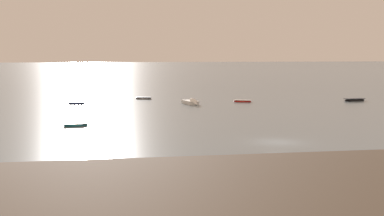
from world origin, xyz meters
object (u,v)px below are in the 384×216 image
rowboat_moored_3 (76,103)px  rowboat_moored_6 (143,98)px  rowboat_moored_1 (76,125)px  motorboat_moored_1 (192,103)px  rowboat_moored_5 (354,100)px  rowboat_moored_7 (242,101)px

rowboat_moored_3 → rowboat_moored_6: rowboat_moored_6 is taller
rowboat_moored_1 → motorboat_moored_1: motorboat_moored_1 is taller
rowboat_moored_3 → rowboat_moored_5: rowboat_moored_5 is taller
rowboat_moored_1 → rowboat_moored_6: 36.33m
rowboat_moored_3 → rowboat_moored_7: 28.33m
rowboat_moored_3 → rowboat_moored_5: size_ratio=0.77×
rowboat_moored_6 → rowboat_moored_7: rowboat_moored_7 is taller
rowboat_moored_7 → motorboat_moored_1: size_ratio=0.68×
rowboat_moored_6 → rowboat_moored_3: bearing=-130.6°
rowboat_moored_3 → rowboat_moored_7: bearing=-160.1°
rowboat_moored_1 → rowboat_moored_5: size_ratio=0.73×
rowboat_moored_1 → motorboat_moored_1: 29.25m
rowboat_moored_3 → rowboat_moored_5: bearing=-161.0°
rowboat_moored_7 → motorboat_moored_1: (-9.40, -2.58, 0.08)m
rowboat_moored_1 → rowboat_moored_5: rowboat_moored_5 is taller
rowboat_moored_7 → rowboat_moored_3: bearing=-159.4°
rowboat_moored_3 → rowboat_moored_6: bearing=-124.4°
rowboat_moored_3 → motorboat_moored_1: bearing=-168.9°
rowboat_moored_3 → motorboat_moored_1: size_ratio=0.65×
rowboat_moored_7 → motorboat_moored_1: bearing=-141.7°
motorboat_moored_1 → rowboat_moored_3: bearing=-114.2°
rowboat_moored_3 → motorboat_moored_1: motorboat_moored_1 is taller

